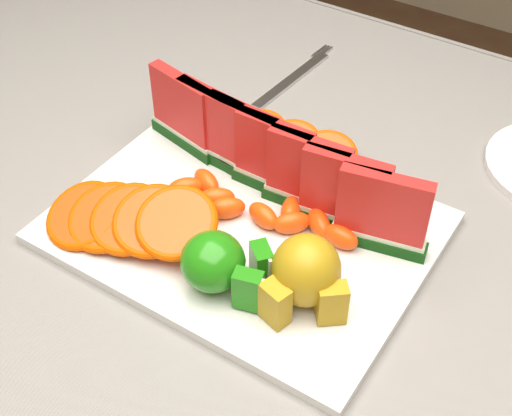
% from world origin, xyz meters
% --- Properties ---
extents(table, '(1.40, 0.90, 0.75)m').
position_xyz_m(table, '(0.00, 0.00, 0.65)').
color(table, '#49371D').
rests_on(table, ground).
extents(tablecloth, '(1.53, 1.03, 0.20)m').
position_xyz_m(tablecloth, '(0.00, 0.00, 0.72)').
color(tablecloth, gray).
rests_on(tablecloth, table).
extents(platter, '(0.40, 0.30, 0.01)m').
position_xyz_m(platter, '(-0.01, -0.00, 0.76)').
color(platter, silver).
rests_on(platter, tablecloth).
extents(apple_cluster, '(0.10, 0.08, 0.06)m').
position_xyz_m(apple_cluster, '(0.02, -0.09, 0.80)').
color(apple_cluster, '#148A0B').
rests_on(apple_cluster, platter).
extents(pear_cluster, '(0.09, 0.09, 0.08)m').
position_xyz_m(pear_cluster, '(0.10, -0.06, 0.81)').
color(pear_cluster, '#A66D11').
rests_on(pear_cluster, platter).
extents(fork, '(0.03, 0.20, 0.00)m').
position_xyz_m(fork, '(-0.12, 0.29, 0.76)').
color(fork, silver).
rests_on(fork, tablecloth).
extents(watermelon_row, '(0.39, 0.07, 0.10)m').
position_xyz_m(watermelon_row, '(-0.01, 0.06, 0.82)').
color(watermelon_row, '#11370F').
rests_on(watermelon_row, platter).
extents(orange_fan_front, '(0.21, 0.14, 0.06)m').
position_xyz_m(orange_fan_front, '(-0.10, -0.08, 0.80)').
color(orange_fan_front, '#DE3900').
rests_on(orange_fan_front, platter).
extents(orange_fan_back, '(0.23, 0.09, 0.04)m').
position_xyz_m(orange_fan_back, '(-0.05, 0.13, 0.79)').
color(orange_fan_back, '#DE3900').
rests_on(orange_fan_back, platter).
extents(tangerine_segments, '(0.23, 0.08, 0.03)m').
position_xyz_m(tangerine_segments, '(0.00, 0.01, 0.78)').
color(tangerine_segments, orange).
rests_on(tangerine_segments, platter).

